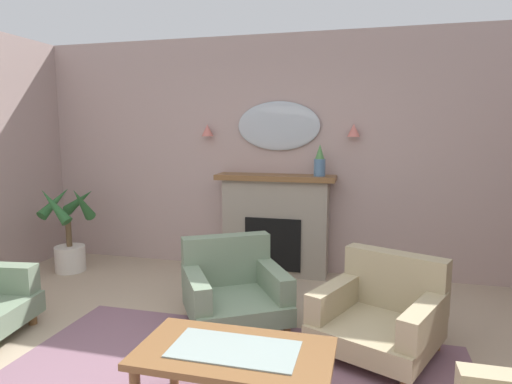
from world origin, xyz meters
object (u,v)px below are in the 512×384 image
Objects in this scene: fireplace at (275,226)px; armchair_beside_couch at (233,287)px; wall_mirror at (278,126)px; potted_plant_tall_palm at (69,232)px; coffee_table at (234,359)px; armchair_in_corner at (382,312)px; mantel_vase_left at (320,162)px; wall_sconce_left at (207,130)px; wall_sconce_right at (354,130)px.

fireplace reaches higher than armchair_beside_couch.
wall_mirror is 0.92× the size of potted_plant_tall_palm.
armchair_in_corner reaches higher than coffee_table.
armchair_beside_couch is (-0.59, -1.32, -1.01)m from mantel_vase_left.
wall_sconce_left reaches higher than armchair_in_corner.
coffee_table is at bearing -93.67° from mantel_vase_left.
wall_mirror reaches higher than potted_plant_tall_palm.
wall_sconce_right is at bearing 57.05° from armchair_beside_couch.
potted_plant_tall_palm reaches higher than coffee_table.
mantel_vase_left is 0.51m from wall_sconce_right.
fireplace is at bearing -173.84° from wall_sconce_right.
wall_sconce_right is at bearing 10.79° from potted_plant_tall_palm.
fireplace is 1.97m from armchair_in_corner.
wall_mirror is 0.87× the size of coffee_table.
armchair_beside_couch is 1.07× the size of potted_plant_tall_palm.
armchair_beside_couch is 2.44m from potted_plant_tall_palm.
wall_mirror reaches higher than armchair_in_corner.
wall_mirror reaches higher than coffee_table.
mantel_vase_left is at bearing -3.24° from fireplace.
armchair_beside_couch is (-0.09, -1.49, -1.40)m from wall_mirror.
mantel_vase_left is at bearing 66.12° from armchair_beside_couch.
wall_sconce_left is 1.00× the size of wall_sconce_right.
fireplace is 2.43m from potted_plant_tall_palm.
fireplace is at bearing 97.15° from coffee_table.
mantel_vase_left is 0.37× the size of wall_mirror.
fireplace reaches higher than coffee_table.
armchair_in_corner is (1.16, -1.57, -0.27)m from fireplace.
wall_sconce_right reaches higher than coffee_table.
fireplace is 9.71× the size of wall_sconce_right.
fireplace is 1.42× the size of wall_mirror.
mantel_vase_left is at bearing 113.20° from armchair_in_corner.
wall_sconce_left is (-0.85, -0.05, -0.05)m from wall_mirror.
armchair_in_corner is at bearing 52.52° from coffee_table.
fireplace is 3.88× the size of mantel_vase_left.
coffee_table is 0.98× the size of armchair_beside_couch.
fireplace is 1.38m from wall_sconce_right.
mantel_vase_left is 1.77m from armchair_beside_couch.
mantel_vase_left is at bearing -5.08° from wall_sconce_left.
fireplace is 1.22× the size of armchair_beside_couch.
armchair_beside_couch is at bearing 107.94° from coffee_table.
coffee_table is at bearing -38.15° from potted_plant_tall_palm.
wall_mirror is at bearing 176.63° from wall_sconce_right.
fireplace is 1.38m from wall_sconce_left.
armchair_in_corner is (1.16, -1.71, -1.40)m from wall_mirror.
potted_plant_tall_palm is at bearing -164.35° from wall_mirror.
coffee_table is 1.05× the size of potted_plant_tall_palm.
wall_sconce_right is at bearing 6.16° from fireplace.
armchair_beside_couch is at bearing -19.99° from potted_plant_tall_palm.
mantel_vase_left is 2.78m from coffee_table.
mantel_vase_left is 2.50× the size of wall_sconce_right.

